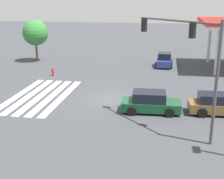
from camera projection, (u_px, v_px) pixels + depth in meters
ground_plane at (112, 100)px, 25.22m from camera, size 148.80×148.80×0.00m
crosswalk_markings at (41, 96)px, 26.20m from camera, size 9.58×4.40×0.01m
traffic_signal_mast at (191, 53)px, 17.68m from camera, size 4.58×4.58×6.92m
car_0 at (164, 60)px, 37.01m from camera, size 4.24×1.97×1.65m
car_2 at (150, 102)px, 22.38m from camera, size 2.25×4.30×1.52m
car_3 at (220, 105)px, 21.94m from camera, size 2.05×4.53×1.49m
tree_corner_c at (35, 33)px, 38.94m from camera, size 3.17×3.17×5.22m
fire_hydrant at (53, 72)px, 32.56m from camera, size 0.22×0.22×0.86m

